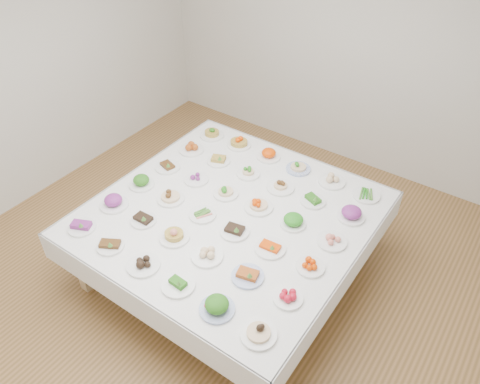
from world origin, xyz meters
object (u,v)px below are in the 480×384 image
Objects in this scene: dish_18 at (167,165)px; dish_35 at (366,194)px; display_table at (230,217)px; dish_0 at (81,225)px.

dish_35 is (1.80, 0.73, -0.02)m from dish_18.
display_table is 9.05× the size of dish_35.
dish_0 is 2.55m from dish_35.
dish_0 is at bearing -135.10° from dish_35.
dish_18 is at bearing 89.50° from dish_0.
display_table is 1.27m from dish_35.
dish_18 is at bearing 169.05° from display_table.
dish_18 is (0.01, 1.07, 0.00)m from dish_0.
display_table is at bearing -134.95° from dish_35.
dish_0 reaches higher than dish_35.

